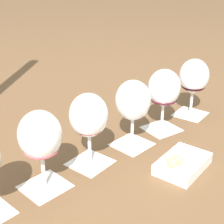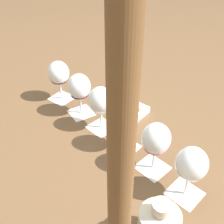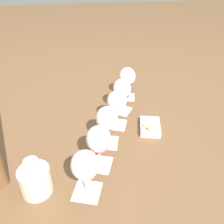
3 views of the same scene
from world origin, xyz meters
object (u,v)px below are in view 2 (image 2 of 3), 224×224
object	(u,v)px
wine_glass_5	(59,74)
snack_dish	(132,108)
wine_glass_4	(79,88)
umbrella_pole	(122,124)
wine_glass_1	(156,140)
wine_glass_0	(191,166)
wine_glass_3	(101,102)
wine_glass_2	(125,121)
ceramic_vase	(159,224)

from	to	relation	value
wine_glass_5	snack_dish	world-z (taller)	wine_glass_5
wine_glass_4	umbrella_pole	bearing A→B (deg)	127.93
wine_glass_1	wine_glass_0	bearing A→B (deg)	154.33
wine_glass_4	snack_dish	bearing A→B (deg)	-152.24
wine_glass_3	umbrella_pole	world-z (taller)	umbrella_pole
wine_glass_2	umbrella_pole	distance (m)	0.59
umbrella_pole	ceramic_vase	bearing A→B (deg)	-113.50
wine_glass_2	wine_glass_4	size ratio (longest dim) A/B	1.00
wine_glass_0	umbrella_pole	bearing A→B (deg)	73.37
wine_glass_1	wine_glass_2	world-z (taller)	same
snack_dish	umbrella_pole	size ratio (longest dim) A/B	0.17
wine_glass_0	umbrella_pole	xyz separation A→B (m)	(0.10, 0.32, 0.36)
wine_glass_2	wine_glass_3	distance (m)	0.15
snack_dish	umbrella_pole	xyz separation A→B (m)	(-0.23, 0.67, 0.48)
wine_glass_3	wine_glass_5	xyz separation A→B (m)	(0.28, -0.12, 0.00)
wine_glass_1	wine_glass_5	size ratio (longest dim) A/B	1.00
wine_glass_4	umbrella_pole	world-z (taller)	umbrella_pole
wine_glass_2	wine_glass_5	world-z (taller)	same
wine_glass_2	wine_glass_3	world-z (taller)	same
wine_glass_5	snack_dish	size ratio (longest dim) A/B	1.16
wine_glass_0	ceramic_vase	bearing A→B (deg)	78.83
wine_glass_0	wine_glass_2	world-z (taller)	same
wine_glass_2	wine_glass_5	size ratio (longest dim) A/B	1.00
wine_glass_2	wine_glass_3	size ratio (longest dim) A/B	1.00
wine_glass_0	wine_glass_5	distance (m)	0.74
wine_glass_2	wine_glass_5	distance (m)	0.45
wine_glass_3	ceramic_vase	xyz separation A→B (m)	(-0.36, 0.37, -0.06)
wine_glass_3	wine_glass_4	size ratio (longest dim) A/B	1.00
wine_glass_1	snack_dish	bearing A→B (deg)	-55.32
wine_glass_3	wine_glass_2	bearing A→B (deg)	152.94
wine_glass_1	ceramic_vase	bearing A→B (deg)	111.12
ceramic_vase	wine_glass_3	bearing A→B (deg)	-45.34
wine_glass_0	wine_glass_2	bearing A→B (deg)	-23.73
wine_glass_4	snack_dish	xyz separation A→B (m)	(-0.20, -0.11, -0.12)
wine_glass_3	snack_dish	size ratio (longest dim) A/B	1.16
wine_glass_0	wine_glass_5	world-z (taller)	same
wine_glass_4	wine_glass_5	xyz separation A→B (m)	(0.15, -0.06, -0.00)
wine_glass_3	wine_glass_5	distance (m)	0.30
wine_glass_0	ceramic_vase	distance (m)	0.20
wine_glass_5	ceramic_vase	size ratio (longest dim) A/B	1.25
wine_glass_4	ceramic_vase	size ratio (longest dim) A/B	1.25
wine_glass_0	wine_glass_1	bearing A→B (deg)	-25.67
wine_glass_3	umbrella_pole	distance (m)	0.69
wine_glass_5	ceramic_vase	distance (m)	0.81
wine_glass_2	snack_dish	bearing A→B (deg)	-74.94
wine_glass_3	umbrella_pole	size ratio (longest dim) A/B	0.20
wine_glass_0	ceramic_vase	size ratio (longest dim) A/B	1.25
wine_glass_4	wine_glass_2	bearing A→B (deg)	155.19
wine_glass_0	snack_dish	world-z (taller)	wine_glass_0
wine_glass_1	wine_glass_2	bearing A→B (deg)	-21.78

